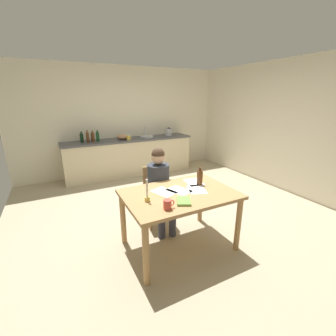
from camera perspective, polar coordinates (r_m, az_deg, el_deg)
The scene contains 26 objects.
ground_plane at distance 3.95m, azimuth 1.06°, elevation -11.14°, with size 5.20×5.20×0.04m, color tan.
wall_back at distance 5.91m, azimuth -11.09°, elevation 11.66°, with size 5.20×0.12×2.60m, color silver.
wall_right at distance 5.26m, azimuth 27.37°, elevation 9.34°, with size 0.12×5.20×2.60m, color silver.
kitchen_counter at distance 5.72m, azimuth -9.57°, elevation 2.90°, with size 3.14×0.64×0.90m.
dining_table at distance 2.82m, azimuth 2.90°, elevation -8.18°, with size 1.35×0.93×0.76m.
chair_at_table at distance 3.47m, azimuth -2.85°, elevation -6.12°, with size 0.45×0.45×0.87m.
person_seated at distance 3.26m, azimuth -2.09°, elevation -4.03°, with size 0.37×0.62×1.19m.
coffee_mug at distance 2.37m, azimuth -0.09°, elevation -9.18°, with size 0.13×0.09×0.10m.
candlestick at distance 2.54m, azimuth -5.30°, elevation -6.88°, with size 0.06×0.06×0.26m.
book_magazine at distance 2.54m, azimuth 3.98°, elevation -8.35°, with size 0.15×0.22×0.03m, color #729C46.
paper_letter at distance 2.84m, azimuth 2.84°, elevation -5.68°, with size 0.21×0.30×0.00m, color white.
paper_bill at distance 2.80m, azimuth -1.04°, elevation -6.03°, with size 0.21×0.30×0.00m, color white.
paper_envelope at distance 3.12m, azimuth 6.55°, elevation -3.55°, with size 0.21×0.30×0.00m, color white.
paper_receipt at distance 2.89m, azimuth 7.28°, elevation -5.37°, with size 0.21×0.30×0.00m, color white.
wine_bottle_on_table at distance 3.01m, azimuth 8.06°, elevation -2.38°, with size 0.08×0.08×0.24m.
sink_unit at distance 5.78m, azimuth -5.39°, elevation 7.99°, with size 0.36×0.36×0.24m.
bottle_oil at distance 5.43m, azimuth -21.03°, elevation 7.16°, with size 0.08×0.08×0.24m.
bottle_vinegar at distance 5.37m, azimuth -19.70°, elevation 7.35°, with size 0.06×0.06×0.28m.
bottle_wine_red at distance 5.44m, azimuth -18.54°, elevation 7.46°, with size 0.08×0.08×0.25m.
bottle_sauce at distance 5.48m, azimuth -17.39°, elevation 7.63°, with size 0.07×0.07×0.25m.
mixing_bowl at distance 5.60m, azimuth -11.43°, elevation 7.81°, with size 0.27×0.27×0.12m, color tan.
stovetop_kettle at distance 6.02m, azimuth 0.16°, elevation 9.18°, with size 0.18×0.18×0.22m.
wine_glass_near_sink at distance 5.77m, azimuth -9.72°, elevation 8.67°, with size 0.07×0.07×0.15m.
wine_glass_by_kettle at distance 5.74m, azimuth -10.72°, elevation 8.57°, with size 0.07×0.07×0.15m.
wine_glass_back_left at distance 5.71m, azimuth -11.93°, elevation 8.44°, with size 0.07×0.07×0.15m.
teacup_on_counter at distance 5.46m, azimuth -9.97°, elevation 7.55°, with size 0.13×0.09×0.10m.
Camera 1 is at (-1.64, -3.05, 1.88)m, focal length 24.04 mm.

